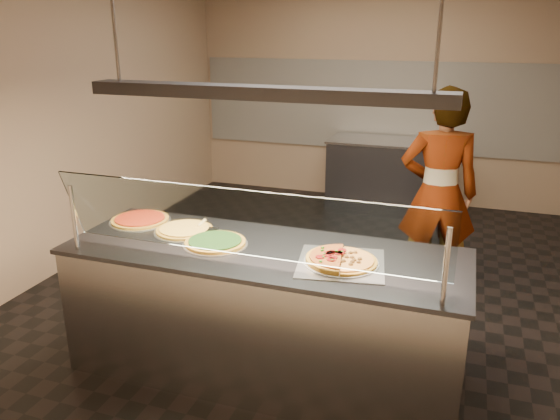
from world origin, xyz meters
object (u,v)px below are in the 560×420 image
(half_pizza_sausage, at_px, (358,262))
(pizza_spatula, at_px, (205,225))
(perforated_tray, at_px, (341,262))
(pizza_tomato, at_px, (140,219))
(prep_table, at_px, (386,175))
(serving_counter, at_px, (264,312))
(pizza_spinach, at_px, (215,242))
(pizza_cheese, at_px, (185,229))
(half_pizza_pepperoni, at_px, (325,256))
(worker, at_px, (438,194))
(sneeze_guard, at_px, (242,224))
(heat_lamp_housing, at_px, (262,93))

(half_pizza_sausage, xyz_separation_m, pizza_spatula, (-1.18, 0.27, 0.00))
(perforated_tray, distance_m, pizza_tomato, 1.64)
(perforated_tray, relative_size, prep_table, 0.40)
(serving_counter, bearing_deg, pizza_spinach, -176.80)
(pizza_spinach, xyz_separation_m, pizza_spatula, (-0.20, 0.23, 0.01))
(pizza_cheese, relative_size, pizza_tomato, 0.95)
(half_pizza_pepperoni, height_order, pizza_cheese, half_pizza_pepperoni)
(prep_table, relative_size, worker, 0.81)
(perforated_tray, xyz_separation_m, half_pizza_sausage, (0.11, 0.00, 0.02))
(pizza_spinach, relative_size, pizza_spatula, 1.91)
(pizza_spatula, distance_m, worker, 2.12)
(serving_counter, xyz_separation_m, pizza_tomato, (-1.08, 0.22, 0.48))
(half_pizza_sausage, xyz_separation_m, pizza_spinach, (-0.98, 0.03, -0.01))
(half_pizza_sausage, bearing_deg, worker, 77.71)
(serving_counter, relative_size, half_pizza_sausage, 5.69)
(sneeze_guard, xyz_separation_m, prep_table, (0.25, 4.28, -0.76))
(perforated_tray, height_order, half_pizza_pepperoni, half_pizza_pepperoni)
(pizza_cheese, bearing_deg, serving_counter, -11.40)
(perforated_tray, relative_size, half_pizza_sausage, 1.30)
(serving_counter, distance_m, pizza_tomato, 1.20)
(pizza_spinach, distance_m, pizza_cheese, 0.35)
(prep_table, height_order, heat_lamp_housing, heat_lamp_housing)
(prep_table, xyz_separation_m, heat_lamp_housing, (-0.25, -3.94, 1.48))
(pizza_spatula, height_order, prep_table, pizza_spatula)
(pizza_cheese, bearing_deg, worker, 42.40)
(sneeze_guard, relative_size, pizza_tomato, 5.31)
(half_pizza_pepperoni, relative_size, heat_lamp_housing, 0.20)
(serving_counter, xyz_separation_m, perforated_tray, (0.54, -0.05, 0.47))
(half_pizza_pepperoni, height_order, pizza_spatula, half_pizza_pepperoni)
(pizza_cheese, height_order, pizza_tomato, same)
(half_pizza_sausage, xyz_separation_m, worker, (0.37, 1.71, -0.02))
(pizza_spinach, xyz_separation_m, heat_lamp_housing, (0.34, 0.02, 1.00))
(pizza_spatula, relative_size, prep_table, 0.15)
(worker, distance_m, heat_lamp_housing, 2.19)
(half_pizza_pepperoni, distance_m, worker, 1.81)
(half_pizza_sausage, height_order, pizza_cheese, half_pizza_sausage)
(half_pizza_pepperoni, xyz_separation_m, pizza_spatula, (-0.97, 0.27, -0.01))
(pizza_tomato, xyz_separation_m, worker, (2.09, 1.44, -0.01))
(pizza_cheese, distance_m, pizza_spatula, 0.15)
(pizza_spatula, bearing_deg, half_pizza_sausage, -12.79)
(worker, bearing_deg, serving_counter, 47.69)
(sneeze_guard, relative_size, half_pizza_pepperoni, 5.18)
(perforated_tray, xyz_separation_m, pizza_cheese, (-1.19, 0.19, 0.01))
(half_pizza_pepperoni, bearing_deg, prep_table, 92.65)
(worker, bearing_deg, pizza_cheese, 31.57)
(pizza_spinach, bearing_deg, sneeze_guard, -43.63)
(perforated_tray, height_order, worker, worker)
(half_pizza_pepperoni, relative_size, pizza_cheese, 1.08)
(sneeze_guard, xyz_separation_m, pizza_spatula, (-0.54, 0.56, -0.27))
(serving_counter, xyz_separation_m, prep_table, (0.25, 3.94, 0.00))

